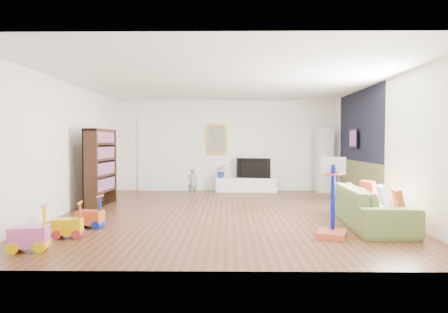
{
  "coord_description": "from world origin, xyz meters",
  "views": [
    {
      "loc": [
        0.1,
        -8.23,
        1.48
      ],
      "look_at": [
        0.0,
        0.4,
        1.15
      ],
      "focal_mm": 32.0,
      "sensor_mm": 36.0,
      "label": 1
    }
  ],
  "objects_px": {
    "media_console": "(246,185)",
    "sofa": "(371,206)",
    "bookshelf": "(100,168)",
    "basketball_hoop": "(332,197)"
  },
  "relations": [
    {
      "from": "media_console",
      "to": "sofa",
      "type": "xyz_separation_m",
      "value": [
        1.98,
        -4.65,
        0.13
      ]
    },
    {
      "from": "bookshelf",
      "to": "sofa",
      "type": "relative_size",
      "value": 0.76
    },
    {
      "from": "sofa",
      "to": "bookshelf",
      "type": "bearing_deg",
      "value": 74.11
    },
    {
      "from": "sofa",
      "to": "basketball_hoop",
      "type": "distance_m",
      "value": 1.29
    },
    {
      "from": "bookshelf",
      "to": "sofa",
      "type": "distance_m",
      "value": 5.69
    },
    {
      "from": "basketball_hoop",
      "to": "bookshelf",
      "type": "bearing_deg",
      "value": 168.01
    },
    {
      "from": "media_console",
      "to": "sofa",
      "type": "height_order",
      "value": "sofa"
    },
    {
      "from": "media_console",
      "to": "basketball_hoop",
      "type": "bearing_deg",
      "value": -75.77
    },
    {
      "from": "bookshelf",
      "to": "basketball_hoop",
      "type": "height_order",
      "value": "bookshelf"
    },
    {
      "from": "media_console",
      "to": "sofa",
      "type": "distance_m",
      "value": 5.05
    }
  ]
}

